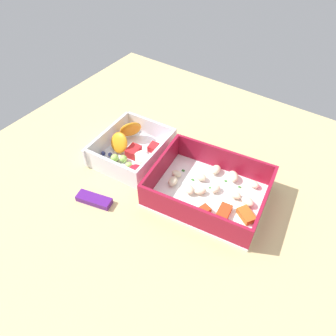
% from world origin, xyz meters
% --- Properties ---
extents(table_surface, '(0.80, 0.80, 0.02)m').
position_xyz_m(table_surface, '(0.00, 0.00, 0.01)').
color(table_surface, tan).
rests_on(table_surface, ground).
extents(pasta_container, '(0.24, 0.19, 0.06)m').
position_xyz_m(pasta_container, '(-0.12, -0.00, 0.04)').
color(pasta_container, white).
rests_on(pasta_container, table_surface).
extents(fruit_bowl, '(0.14, 0.17, 0.06)m').
position_xyz_m(fruit_bowl, '(0.08, -0.01, 0.04)').
color(fruit_bowl, white).
rests_on(fruit_bowl, table_surface).
extents(candy_bar, '(0.07, 0.04, 0.01)m').
position_xyz_m(candy_bar, '(0.06, 0.14, 0.03)').
color(candy_bar, '#51197A').
rests_on(candy_bar, table_surface).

